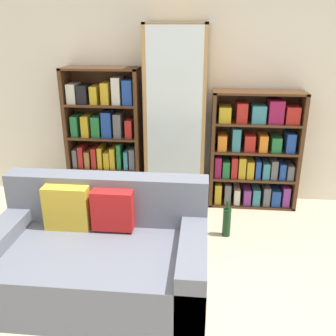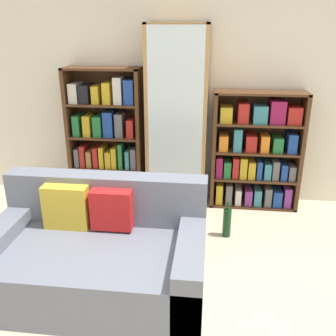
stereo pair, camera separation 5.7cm
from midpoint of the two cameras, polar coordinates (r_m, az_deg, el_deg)
ground_plane at (r=2.77m, az=-1.96°, el=-23.60°), size 16.00×16.00×0.00m
wall_back at (r=4.27m, az=1.88°, el=12.90°), size 6.83×0.06×2.70m
couch at (r=3.02m, az=-11.09°, el=-12.96°), size 1.65×0.99×0.81m
bookshelf_left at (r=4.35m, az=-9.95°, el=4.32°), size 0.84×0.32×1.53m
display_cabinet at (r=4.12m, az=0.76°, el=7.45°), size 0.65×0.36×1.98m
bookshelf_right at (r=4.26m, az=12.66°, el=2.30°), size 0.97×0.32×1.30m
wine_bottle at (r=3.73m, az=8.50°, el=-8.10°), size 0.08×0.08×0.37m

